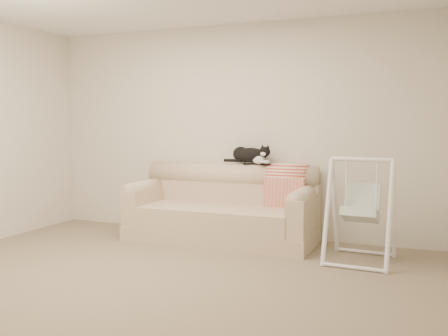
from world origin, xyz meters
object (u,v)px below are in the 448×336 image
at_px(sofa, 223,211).
at_px(tuxedo_cat, 251,155).
at_px(remote_a, 251,163).
at_px(remote_b, 265,164).
at_px(baby_swing, 361,210).

relative_size(sofa, tuxedo_cat, 3.62).
relative_size(sofa, remote_a, 11.89).
height_order(remote_a, remote_b, remote_a).
bearing_deg(remote_b, remote_a, 175.37).
xyz_separation_m(sofa, remote_a, (0.26, 0.24, 0.56)).
bearing_deg(sofa, remote_a, 43.04).
distance_m(remote_a, remote_b, 0.19).
distance_m(sofa, remote_b, 0.75).
relative_size(remote_b, tuxedo_cat, 0.26).
xyz_separation_m(sofa, baby_swing, (1.63, -0.36, 0.18)).
xyz_separation_m(tuxedo_cat, baby_swing, (1.38, -0.61, -0.48)).
distance_m(sofa, tuxedo_cat, 0.75).
bearing_deg(baby_swing, sofa, 167.62).
xyz_separation_m(remote_b, tuxedo_cat, (-0.20, 0.03, 0.10)).
bearing_deg(sofa, tuxedo_cat, 44.93).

